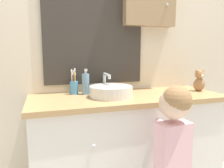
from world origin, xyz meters
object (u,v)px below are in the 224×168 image
object	(u,v)px
toothbrush_holder	(74,87)
child_figure	(173,151)
soap_dispenser	(86,84)
sink_basin	(111,91)
teddy_bear	(199,81)

from	to	relation	value
toothbrush_holder	child_figure	size ratio (longest dim) A/B	0.20
toothbrush_holder	soap_dispenser	xyz separation A→B (m)	(0.08, -0.03, 0.02)
sink_basin	teddy_bear	distance (m)	0.75
sink_basin	soap_dispenser	world-z (taller)	soap_dispenser
soap_dispenser	teddy_bear	size ratio (longest dim) A/B	1.10
sink_basin	child_figure	distance (m)	0.59
teddy_bear	sink_basin	bearing A→B (deg)	179.69
sink_basin	soap_dispenser	xyz separation A→B (m)	(-0.16, 0.14, 0.04)
child_figure	teddy_bear	bearing A→B (deg)	41.17
soap_dispenser	child_figure	world-z (taller)	soap_dispenser
soap_dispenser	child_figure	bearing A→B (deg)	-58.67
sink_basin	toothbrush_holder	xyz separation A→B (m)	(-0.24, 0.17, 0.02)
toothbrush_holder	soap_dispenser	bearing A→B (deg)	-22.08
soap_dispenser	teddy_bear	world-z (taller)	soap_dispenser
sink_basin	toothbrush_holder	world-z (taller)	toothbrush_holder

